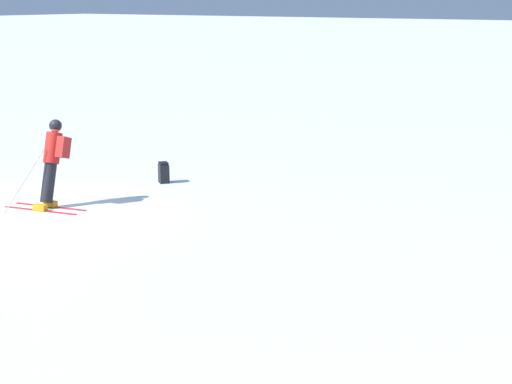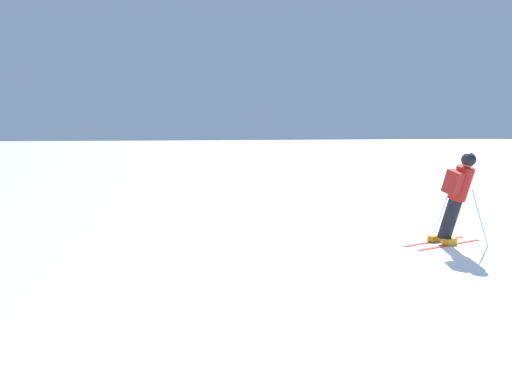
% 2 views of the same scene
% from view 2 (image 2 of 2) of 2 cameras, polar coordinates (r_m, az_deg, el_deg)
% --- Properties ---
extents(ground_plane, '(300.00, 300.00, 0.00)m').
position_cam_2_polar(ground_plane, '(10.95, 19.12, -5.15)').
color(ground_plane, white).
extents(skier, '(1.43, 1.83, 1.87)m').
position_cam_2_polar(skier, '(10.29, 21.98, -0.18)').
color(skier, red).
rests_on(skier, ground).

